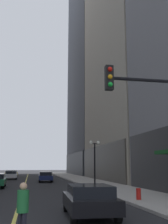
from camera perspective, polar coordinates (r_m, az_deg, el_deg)
The scene contains 13 objects.
ground_plane at distance 40.26m, azimuth -11.87°, elevation -13.77°, with size 200.00×200.00×0.00m, color #262628.
sidewalk_right at distance 40.98m, azimuth 0.09°, elevation -13.84°, with size 4.50×78.00×0.15m, color #ADA8A0.
lane_centre_stripe at distance 40.26m, azimuth -11.87°, elevation -13.77°, with size 0.16×70.00×0.01m, color #E5D64C.
building_right_mid at distance 49.94m, azimuth 9.13°, elevation 20.92°, with size 10.44×24.00×57.00m.
building_right_far at distance 77.55m, azimuth 3.86°, elevation 18.55°, with size 15.11×26.00×80.78m.
car_black at distance 12.27m, azimuth 1.09°, elevation -17.52°, with size 2.06×4.34×1.32m.
car_navy at distance 38.07m, azimuth -7.92°, elevation -12.99°, with size 1.89×4.49×1.32m.
car_white at distance 45.77m, azimuth -14.78°, elevation -12.38°, with size 1.96×4.21×1.32m.
car_yellow at distance 53.18m, azimuth -14.70°, elevation -12.14°, with size 2.13×4.86×1.32m.
pedestrian_in_green_parka at distance 8.63m, azimuth -12.51°, elevation -18.52°, with size 0.48×0.48×1.64m.
traffic_light_near_right at distance 10.45m, azimuth 16.75°, elevation -1.58°, with size 3.43×0.35×5.65m.
street_lamp_right_mid at distance 26.17m, azimuth 2.20°, elevation -8.48°, with size 1.06×0.36×4.43m.
fire_hydrant_right at distance 17.40m, azimuth 11.17°, elevation -16.45°, with size 0.28×0.28×0.80m, color red.
Camera 1 is at (0.55, -5.20, 2.12)m, focal length 44.44 mm.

